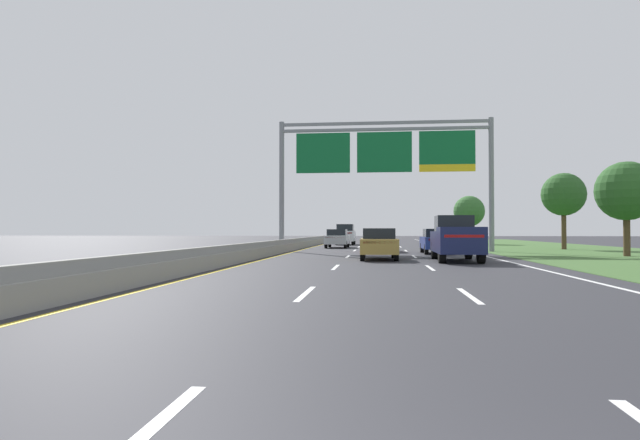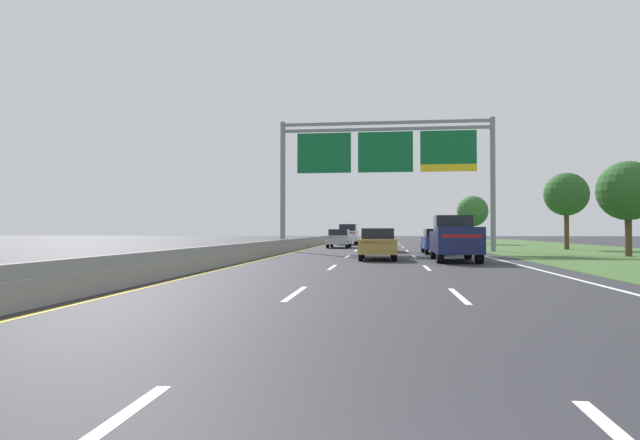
# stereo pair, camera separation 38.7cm
# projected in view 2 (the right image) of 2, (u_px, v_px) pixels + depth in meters

# --- Properties ---
(ground_plane) EXTENTS (220.00, 220.00, 0.00)m
(ground_plane) POSITION_uv_depth(u_px,v_px,m) (381.00, 252.00, 36.58)
(ground_plane) COLOR #2B2B30
(lane_striping) EXTENTS (11.96, 106.00, 0.01)m
(lane_striping) POSITION_uv_depth(u_px,v_px,m) (381.00, 252.00, 36.13)
(lane_striping) COLOR white
(lane_striping) RESTS_ON ground
(grass_verge_right) EXTENTS (14.00, 110.00, 0.02)m
(grass_verge_right) POSITION_uv_depth(u_px,v_px,m) (597.00, 253.00, 34.93)
(grass_verge_right) COLOR #3D602D
(grass_verge_right) RESTS_ON ground
(median_barrier_concrete) EXTENTS (0.60, 110.00, 0.85)m
(median_barrier_concrete) POSITION_uv_depth(u_px,v_px,m) (286.00, 246.00, 37.37)
(median_barrier_concrete) COLOR gray
(median_barrier_concrete) RESTS_ON ground
(overhead_sign_gantry) EXTENTS (15.06, 0.42, 9.30)m
(overhead_sign_gantry) POSITION_uv_depth(u_px,v_px,m) (385.00, 158.00, 37.90)
(overhead_sign_gantry) COLOR gray
(overhead_sign_gantry) RESTS_ON ground
(pickup_truck_navy) EXTENTS (2.08, 5.43, 2.20)m
(pickup_truck_navy) POSITION_uv_depth(u_px,v_px,m) (455.00, 239.00, 25.76)
(pickup_truck_navy) COLOR #161E47
(pickup_truck_navy) RESTS_ON ground
(car_white_left_lane_suv) EXTENTS (1.90, 4.70, 2.11)m
(car_white_left_lane_suv) POSITION_uv_depth(u_px,v_px,m) (348.00, 234.00, 55.63)
(car_white_left_lane_suv) COLOR silver
(car_white_left_lane_suv) RESTS_ON ground
(car_blue_right_lane_sedan) EXTENTS (1.83, 4.41, 1.57)m
(car_blue_right_lane_sedan) POSITION_uv_depth(u_px,v_px,m) (438.00, 241.00, 34.02)
(car_blue_right_lane_sedan) COLOR navy
(car_blue_right_lane_sedan) RESTS_ON ground
(car_red_centre_lane_sedan) EXTENTS (1.84, 4.41, 1.57)m
(car_red_centre_lane_sedan) POSITION_uv_depth(u_px,v_px,m) (381.00, 240.00, 37.39)
(car_red_centre_lane_sedan) COLOR maroon
(car_red_centre_lane_sedan) RESTS_ON ground
(car_gold_centre_lane_sedan) EXTENTS (1.87, 4.42, 1.57)m
(car_gold_centre_lane_sedan) POSITION_uv_depth(u_px,v_px,m) (378.00, 243.00, 27.14)
(car_gold_centre_lane_sedan) COLOR #A38438
(car_gold_centre_lane_sedan) RESTS_ON ground
(car_silver_left_lane_sedan) EXTENTS (1.89, 4.43, 1.57)m
(car_silver_left_lane_sedan) POSITION_uv_depth(u_px,v_px,m) (339.00, 238.00, 45.68)
(car_silver_left_lane_sedan) COLOR #B2B5BA
(car_silver_left_lane_sedan) RESTS_ON ground
(roadside_tree_mid) EXTENTS (3.33, 3.33, 5.35)m
(roadside_tree_mid) POSITION_uv_depth(u_px,v_px,m) (628.00, 191.00, 30.08)
(roadside_tree_mid) COLOR #4C3823
(roadside_tree_mid) RESTS_ON ground
(roadside_tree_far) EXTENTS (3.30, 3.30, 5.90)m
(roadside_tree_far) POSITION_uv_depth(u_px,v_px,m) (566.00, 195.00, 41.23)
(roadside_tree_far) COLOR #4C3823
(roadside_tree_far) RESTS_ON ground
(roadside_tree_distant) EXTENTS (3.33, 3.33, 5.22)m
(roadside_tree_distant) POSITION_uv_depth(u_px,v_px,m) (472.00, 211.00, 57.94)
(roadside_tree_distant) COLOR #4C3823
(roadside_tree_distant) RESTS_ON ground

